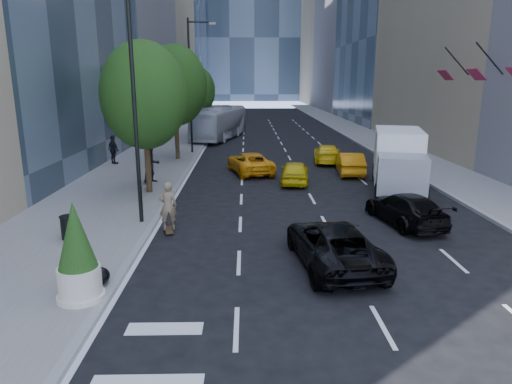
{
  "coord_description": "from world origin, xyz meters",
  "views": [
    {
      "loc": [
        -2.25,
        -13.74,
        5.75
      ],
      "look_at": [
        -1.88,
        2.99,
        1.6
      ],
      "focal_mm": 32.0,
      "sensor_mm": 36.0,
      "label": 1
    }
  ],
  "objects_px": {
    "black_sedan_lincoln": "(333,244)",
    "black_sedan_mercedes": "(405,209)",
    "skateboarder": "(168,209)",
    "box_truck": "(398,161)",
    "city_bus": "(220,123)",
    "trash_can": "(69,228)",
    "planter_shrub": "(77,253)"
  },
  "relations": [
    {
      "from": "black_sedan_lincoln",
      "to": "black_sedan_mercedes",
      "type": "height_order",
      "value": "black_sedan_lincoln"
    },
    {
      "from": "skateboarder",
      "to": "box_truck",
      "type": "xyz_separation_m",
      "value": [
        10.94,
        6.57,
        0.66
      ]
    },
    {
      "from": "skateboarder",
      "to": "box_truck",
      "type": "bearing_deg",
      "value": -161.77
    },
    {
      "from": "skateboarder",
      "to": "black_sedan_mercedes",
      "type": "relative_size",
      "value": 0.43
    },
    {
      "from": "box_truck",
      "to": "skateboarder",
      "type": "bearing_deg",
      "value": -134.68
    },
    {
      "from": "skateboarder",
      "to": "black_sedan_lincoln",
      "type": "xyz_separation_m",
      "value": [
        5.73,
        -3.23,
        -0.26
      ]
    },
    {
      "from": "black_sedan_mercedes",
      "to": "city_bus",
      "type": "height_order",
      "value": "city_bus"
    },
    {
      "from": "box_truck",
      "to": "trash_can",
      "type": "distance_m",
      "value": 16.27
    },
    {
      "from": "black_sedan_mercedes",
      "to": "city_bus",
      "type": "xyz_separation_m",
      "value": [
        -9.0,
        27.51,
        0.92
      ]
    },
    {
      "from": "box_truck",
      "to": "black_sedan_mercedes",
      "type": "bearing_deg",
      "value": -90.59
    },
    {
      "from": "black_sedan_lincoln",
      "to": "trash_can",
      "type": "bearing_deg",
      "value": -20.22
    },
    {
      "from": "black_sedan_mercedes",
      "to": "box_truck",
      "type": "height_order",
      "value": "box_truck"
    },
    {
      "from": "black_sedan_mercedes",
      "to": "box_truck",
      "type": "relative_size",
      "value": 0.64
    },
    {
      "from": "skateboarder",
      "to": "city_bus",
      "type": "relative_size",
      "value": 0.17
    },
    {
      "from": "city_bus",
      "to": "planter_shrub",
      "type": "xyz_separation_m",
      "value": [
        -1.8,
        -34.1,
        -0.16
      ]
    },
    {
      "from": "city_bus",
      "to": "trash_can",
      "type": "relative_size",
      "value": 13.83
    },
    {
      "from": "black_sedan_mercedes",
      "to": "box_truck",
      "type": "distance_m",
      "value": 5.94
    },
    {
      "from": "trash_can",
      "to": "box_truck",
      "type": "bearing_deg",
      "value": 27.8
    },
    {
      "from": "box_truck",
      "to": "trash_can",
      "type": "xyz_separation_m",
      "value": [
        -14.36,
        -7.57,
        -1.04
      ]
    },
    {
      "from": "box_truck",
      "to": "planter_shrub",
      "type": "height_order",
      "value": "box_truck"
    },
    {
      "from": "trash_can",
      "to": "city_bus",
      "type": "bearing_deg",
      "value": 82.54
    },
    {
      "from": "trash_can",
      "to": "skateboarder",
      "type": "bearing_deg",
      "value": 16.31
    },
    {
      "from": "skateboarder",
      "to": "black_sedan_mercedes",
      "type": "height_order",
      "value": "skateboarder"
    },
    {
      "from": "skateboarder",
      "to": "black_sedan_mercedes",
      "type": "bearing_deg",
      "value": 172.73
    },
    {
      "from": "black_sedan_mercedes",
      "to": "planter_shrub",
      "type": "xyz_separation_m",
      "value": [
        -10.8,
        -6.59,
        0.76
      ]
    },
    {
      "from": "city_bus",
      "to": "box_truck",
      "type": "relative_size",
      "value": 1.62
    },
    {
      "from": "trash_can",
      "to": "planter_shrub",
      "type": "height_order",
      "value": "planter_shrub"
    },
    {
      "from": "box_truck",
      "to": "trash_can",
      "type": "height_order",
      "value": "box_truck"
    },
    {
      "from": "trash_can",
      "to": "black_sedan_lincoln",
      "type": "bearing_deg",
      "value": -13.68
    },
    {
      "from": "black_sedan_mercedes",
      "to": "planter_shrub",
      "type": "distance_m",
      "value": 12.67
    },
    {
      "from": "city_bus",
      "to": "box_truck",
      "type": "xyz_separation_m",
      "value": [
        10.51,
        -21.84,
        0.03
      ]
    },
    {
      "from": "skateboarder",
      "to": "planter_shrub",
      "type": "relative_size",
      "value": 0.71
    }
  ]
}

